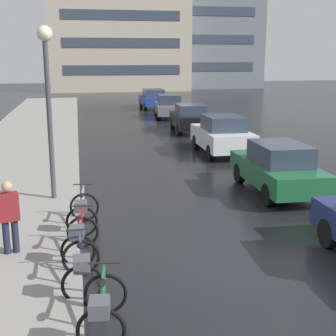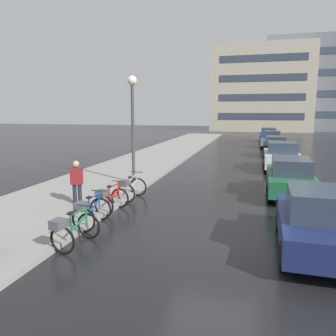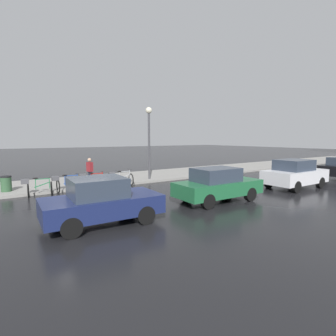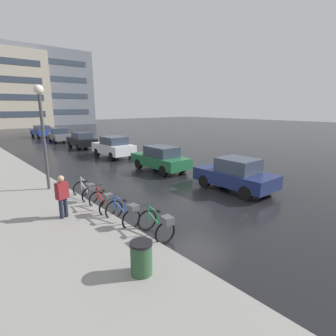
{
  "view_description": "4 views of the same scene",
  "coord_description": "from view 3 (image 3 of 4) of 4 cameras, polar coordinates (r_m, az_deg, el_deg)",
  "views": [
    {
      "loc": [
        -3.54,
        -7.7,
        4.1
      ],
      "look_at": [
        -1.62,
        2.3,
        1.67
      ],
      "focal_mm": 50.0,
      "sensor_mm": 36.0,
      "label": 1
    },
    {
      "loc": [
        0.92,
        -8.26,
        3.36
      ],
      "look_at": [
        -1.79,
        2.1,
        1.51
      ],
      "focal_mm": 35.0,
      "sensor_mm": 36.0,
      "label": 2
    },
    {
      "loc": [
        10.97,
        -3.05,
        2.92
      ],
      "look_at": [
        0.81,
        3.7,
        1.5
      ],
      "focal_mm": 28.0,
      "sensor_mm": 36.0,
      "label": 3
    },
    {
      "loc": [
        -7.97,
        -7.14,
        3.97
      ],
      "look_at": [
        0.3,
        2.25,
        1.03
      ],
      "focal_mm": 28.0,
      "sensor_mm": 36.0,
      "label": 4
    }
  ],
  "objects": [
    {
      "name": "bicycle_farthest",
      "position": [
        15.96,
        -10.37,
        -2.22
      ],
      "size": [
        0.82,
        1.45,
        1.01
      ],
      "color": "black",
      "rests_on": "ground"
    },
    {
      "name": "bicycle_nearest",
      "position": [
        14.58,
        -26.71,
        -3.67
      ],
      "size": [
        0.84,
        1.42,
        0.96
      ],
      "color": "black",
      "rests_on": "ground"
    },
    {
      "name": "trash_bin",
      "position": [
        15.99,
        -31.76,
        -3.16
      ],
      "size": [
        0.53,
        0.53,
        0.94
      ],
      "color": "#2D5133",
      "rests_on": "ground"
    },
    {
      "name": "car_white",
      "position": [
        16.86,
        25.85,
        -1.16
      ],
      "size": [
        1.93,
        3.97,
        1.66
      ],
      "color": "silver",
      "rests_on": "ground"
    },
    {
      "name": "sidewalk_kerb",
      "position": [
        21.59,
        3.94,
        -0.97
      ],
      "size": [
        4.8,
        60.0,
        0.14
      ],
      "primitive_type": "cube",
      "color": "gray",
      "rests_on": "ground"
    },
    {
      "name": "bicycle_third",
      "position": [
        15.47,
        -16.23,
        -2.66
      ],
      "size": [
        0.81,
        1.42,
        0.99
      ],
      "color": "black",
      "rests_on": "ground"
    },
    {
      "name": "car_navy",
      "position": [
        9.17,
        -14.3,
        -7.04
      ],
      "size": [
        1.96,
        3.94,
        1.59
      ],
      "color": "navy",
      "rests_on": "ground"
    },
    {
      "name": "bicycle_second",
      "position": [
        15.09,
        -21.36,
        -3.08
      ],
      "size": [
        0.74,
        1.42,
        0.98
      ],
      "color": "black",
      "rests_on": "ground"
    },
    {
      "name": "pedestrian",
      "position": [
        16.82,
        -16.66,
        -0.4
      ],
      "size": [
        0.45,
        0.33,
        1.68
      ],
      "color": "#1E2333",
      "rests_on": "ground"
    },
    {
      "name": "streetlamp",
      "position": [
        17.58,
        -4.17,
        8.11
      ],
      "size": [
        0.42,
        0.42,
        4.91
      ],
      "color": "#424247",
      "rests_on": "ground"
    },
    {
      "name": "car_green",
      "position": [
        12.19,
        10.75,
        -3.59
      ],
      "size": [
        1.81,
        4.16,
        1.56
      ],
      "color": "#1E6038",
      "rests_on": "ground"
    },
    {
      "name": "ground_plane",
      "position": [
        11.75,
        -17.65,
        -8.07
      ],
      "size": [
        140.0,
        140.0,
        0.0
      ],
      "primitive_type": "plane",
      "color": "black"
    }
  ]
}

